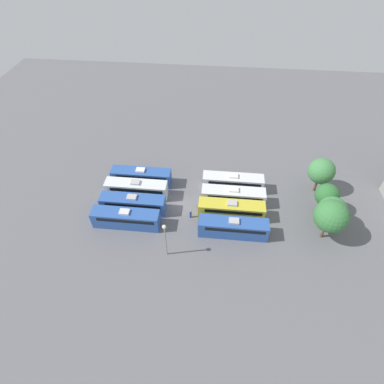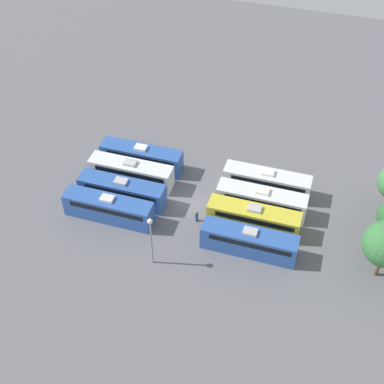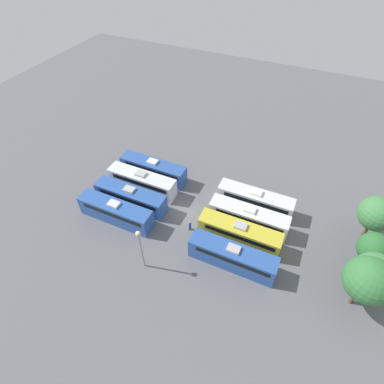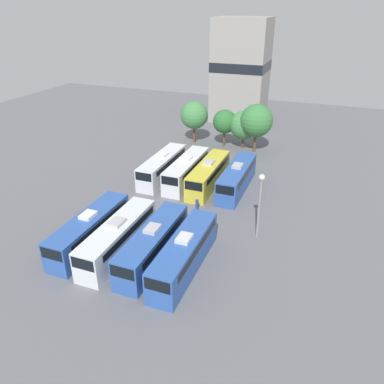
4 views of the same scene
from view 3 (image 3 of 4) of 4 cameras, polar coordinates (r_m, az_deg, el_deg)
The scene contains 15 objects.
ground_plane at distance 44.66m, azimuth -1.06°, elevation -4.07°, with size 120.69×120.69×0.00m, color slate.
bus_0 at distance 49.53m, azimuth -7.32°, elevation 4.35°, with size 2.55×11.11×3.47m.
bus_1 at distance 47.59m, azimuth -9.47°, elevation 2.00°, with size 2.55×11.11×3.47m.
bus_2 at distance 45.46m, azimuth -11.55°, elevation -0.94°, with size 2.55×11.11×3.47m.
bus_3 at distance 43.97m, azimuth -14.28°, elevation -3.62°, with size 2.55×11.11×3.47m.
bus_4 at distance 45.07m, azimuth 11.94°, elevation -1.53°, with size 2.55×11.11×3.47m.
bus_5 at distance 42.68m, azimuth 10.73°, elevation -4.72°, with size 2.55×11.11×3.47m.
bus_6 at distance 40.69m, azimuth 9.03°, elevation -7.78°, with size 2.55×11.11×3.47m.
bus_7 at distance 38.51m, azimuth 7.73°, elevation -12.02°, with size 2.55×11.11×3.47m.
worker_person at distance 42.15m, azimuth -0.39°, elevation -6.47°, with size 0.36×0.36×1.67m.
light_pole at distance 35.91m, azimuth -9.87°, elevation -9.63°, with size 0.60×0.60×7.08m.
tree_0 at distance 45.04m, azimuth 31.78°, elevation -3.56°, with size 4.65×4.65×7.10m.
tree_1 at distance 41.73m, azimuth 31.40°, elevation -9.17°, with size 3.90×3.90×6.17m.
tree_2 at distance 40.00m, azimuth 31.42°, elevation -12.97°, with size 4.64×4.64×6.25m.
tree_3 at distance 37.46m, azimuth 30.58°, elevation -14.27°, with size 5.16×5.16×7.76m.
Camera 3 is at (26.17, 12.74, 33.87)m, focal length 28.00 mm.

